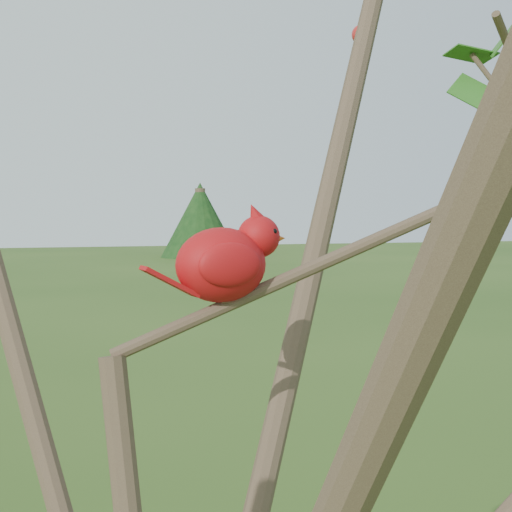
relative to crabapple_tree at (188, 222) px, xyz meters
The scene contains 3 objects.
crabapple_tree is the anchor object (origin of this frame).
cardinal 0.14m from the crabapple_tree, 58.57° to the left, with size 0.20×0.12×0.14m.
distant_trees 24.41m from the crabapple_tree, 88.79° to the left, with size 40.64×17.10×3.06m.
Camera 1 is at (-0.13, -0.89, 2.14)m, focal length 55.00 mm.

